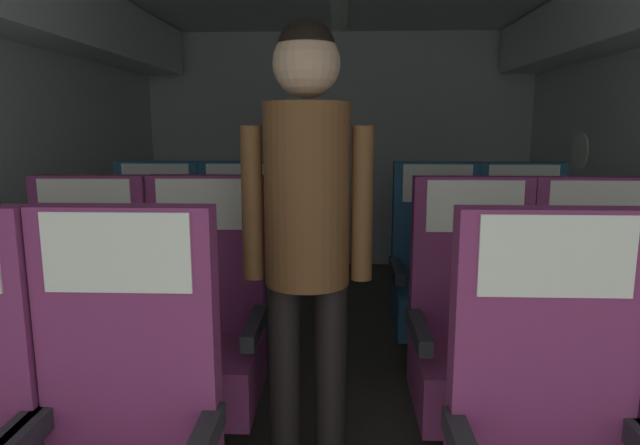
% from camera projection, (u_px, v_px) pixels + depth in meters
% --- Properties ---
extents(ground, '(3.68, 5.61, 0.02)m').
position_uv_depth(ground, '(335.00, 403.00, 2.58)').
color(ground, '#3D3833').
extents(fuselage_shell, '(3.56, 5.26, 2.14)m').
position_uv_depth(fuselage_shell, '(338.00, 69.00, 2.57)').
color(fuselage_shell, silver).
rests_on(fuselage_shell, ground).
extents(seat_b_left_window, '(0.49, 0.46, 1.08)m').
position_uv_depth(seat_b_left_window, '(85.00, 338.00, 2.16)').
color(seat_b_left_window, '#38383D').
rests_on(seat_b_left_window, ground).
extents(seat_b_left_aisle, '(0.49, 0.46, 1.08)m').
position_uv_depth(seat_b_left_aisle, '(202.00, 337.00, 2.16)').
color(seat_b_left_aisle, '#38383D').
rests_on(seat_b_left_aisle, ground).
extents(seat_b_right_aisle, '(0.49, 0.46, 1.08)m').
position_uv_depth(seat_b_right_aisle, '(596.00, 345.00, 2.09)').
color(seat_b_right_aisle, '#38383D').
rests_on(seat_b_right_aisle, ground).
extents(seat_b_right_window, '(0.49, 0.46, 1.08)m').
position_uv_depth(seat_b_right_window, '(473.00, 343.00, 2.11)').
color(seat_b_right_window, '#38383D').
rests_on(seat_b_right_window, ground).
extents(seat_c_left_window, '(0.49, 0.46, 1.08)m').
position_uv_depth(seat_c_left_window, '(155.00, 278.00, 2.99)').
color(seat_c_left_window, '#38383D').
rests_on(seat_c_left_window, ground).
extents(seat_c_left_aisle, '(0.49, 0.46, 1.08)m').
position_uv_depth(seat_c_left_aisle, '(240.00, 279.00, 2.98)').
color(seat_c_left_aisle, '#38383D').
rests_on(seat_c_left_aisle, ground).
extents(seat_c_right_aisle, '(0.49, 0.46, 1.08)m').
position_uv_depth(seat_c_right_aisle, '(522.00, 283.00, 2.91)').
color(seat_c_right_aisle, '#38383D').
rests_on(seat_c_right_aisle, ground).
extents(seat_c_right_window, '(0.49, 0.46, 1.08)m').
position_uv_depth(seat_c_right_window, '(437.00, 281.00, 2.93)').
color(seat_c_right_window, '#38383D').
rests_on(seat_c_right_window, ground).
extents(flight_attendant, '(0.43, 0.28, 1.60)m').
position_uv_depth(flight_attendant, '(307.00, 215.00, 1.80)').
color(flight_attendant, black).
rests_on(flight_attendant, ground).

